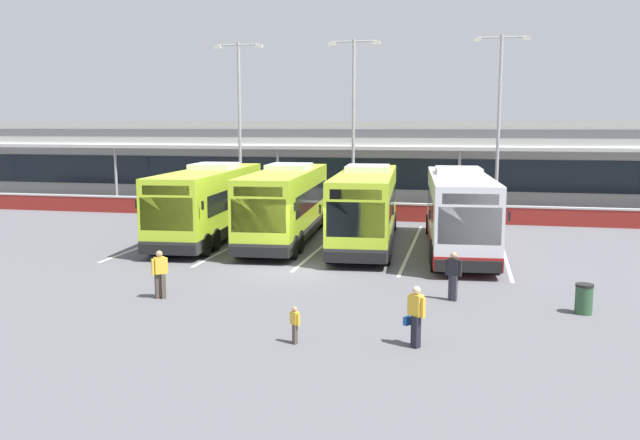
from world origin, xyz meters
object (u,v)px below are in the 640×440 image
coach_bus_centre (366,208)px  lamp_post_west (240,117)px  pedestrian_child (295,324)px  lamp_post_centre (353,116)px  pedestrian_near_bin (160,273)px  litter_bin (584,299)px  lamp_post_east (499,116)px  pedestrian_with_handbag (416,315)px  pedestrian_in_dark_coat (453,274)px  coach_bus_leftmost (210,204)px  coach_bus_right_centre (458,212)px  coach_bus_left_centre (286,205)px

coach_bus_centre → lamp_post_west: lamp_post_west is taller
pedestrian_child → lamp_post_centre: 25.87m
pedestrian_near_bin → lamp_post_centre: size_ratio=0.15×
pedestrian_child → litter_bin: (7.96, 4.61, -0.07)m
pedestrian_child → lamp_post_east: bearing=76.2°
pedestrian_with_handbag → pedestrian_in_dark_coat: 5.00m
coach_bus_leftmost → coach_bus_right_centre: 12.40m
coach_bus_leftmost → coach_bus_right_centre: size_ratio=1.00×
coach_bus_left_centre → coach_bus_centre: 4.09m
pedestrian_in_dark_coat → lamp_post_centre: lamp_post_centre is taller
coach_bus_left_centre → pedestrian_child: 16.03m
coach_bus_left_centre → coach_bus_centre: size_ratio=1.00×
coach_bus_right_centre → pedestrian_child: size_ratio=12.25×
pedestrian_child → lamp_post_centre: lamp_post_centre is taller
pedestrian_with_handbag → lamp_post_centre: (-5.80, 24.65, 5.43)m
coach_bus_left_centre → lamp_post_west: size_ratio=1.12×
coach_bus_leftmost → coach_bus_centre: size_ratio=1.00×
coach_bus_right_centre → lamp_post_west: bearing=142.6°
coach_bus_centre → lamp_post_west: bearing=134.1°
coach_bus_leftmost → pedestrian_child: 17.25m
coach_bus_right_centre → pedestrian_in_dark_coat: coach_bus_right_centre is taller
litter_bin → lamp_post_centre: bearing=117.4°
coach_bus_centre → pedestrian_child: (0.35, -15.07, -1.24)m
coach_bus_right_centre → pedestrian_in_dark_coat: size_ratio=7.60×
coach_bus_centre → pedestrian_child: bearing=-88.7°
pedestrian_in_dark_coat → lamp_post_centre: (-6.66, 19.72, 5.42)m
coach_bus_left_centre → pedestrian_near_bin: 11.92m
coach_bus_right_centre → pedestrian_with_handbag: 13.99m
coach_bus_left_centre → coach_bus_leftmost: bearing=-175.4°
pedestrian_in_dark_coat → lamp_post_west: (-14.24, 19.91, 5.42)m
pedestrian_child → lamp_post_east: lamp_post_east is taller
coach_bus_leftmost → litter_bin: (16.30, -10.43, -1.32)m
coach_bus_centre → coach_bus_left_centre: bearing=176.0°
pedestrian_in_dark_coat → pedestrian_child: size_ratio=1.61×
coach_bus_right_centre → pedestrian_with_handbag: size_ratio=7.60×
lamp_post_east → pedestrian_near_bin: bearing=-118.6°
lamp_post_centre → coach_bus_centre: bearing=-77.0°
pedestrian_near_bin → litter_bin: (13.51, 1.08, -0.41)m
coach_bus_centre → litter_bin: coach_bus_centre is taller
pedestrian_with_handbag → pedestrian_child: bearing=-172.1°
coach_bus_centre → litter_bin: size_ratio=13.23×
pedestrian_with_handbag → lamp_post_centre: lamp_post_centre is taller
coach_bus_right_centre → lamp_post_west: lamp_post_west is taller
coach_bus_leftmost → lamp_post_east: lamp_post_east is taller
litter_bin → pedestrian_in_dark_coat: bearing=169.3°
pedestrian_with_handbag → coach_bus_right_centre: bearing=86.3°
coach_bus_centre → pedestrian_child: size_ratio=12.25×
coach_bus_right_centre → pedestrian_near_bin: (-9.59, -10.84, -0.91)m
coach_bus_right_centre → coach_bus_leftmost: bearing=176.9°
coach_bus_centre → pedestrian_with_handbag: 15.07m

